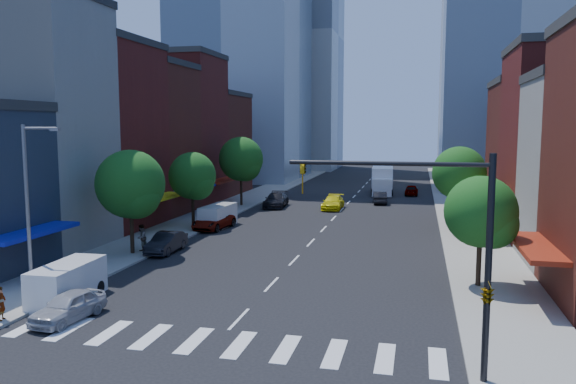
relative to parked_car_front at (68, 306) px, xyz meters
The scene contains 30 objects.
ground 7.99m from the parked_car_front, 14.55° to the left, with size 220.00×220.00×0.00m, color black.
sidewalk_left 42.28m from the parked_car_front, 96.51° to the left, with size 5.00×120.00×0.15m, color gray.
sidewalk_right 46.61m from the parked_car_front, 64.31° to the left, with size 5.00×120.00×0.15m, color gray.
crosswalk 7.80m from the parked_car_front, ahead, with size 19.00×3.00×0.01m, color silver.
bldg_left_1 21.02m from the parked_car_front, 133.52° to the left, with size 12.00×8.00×18.00m, color beige.
bldg_left_2 27.14m from the parked_car_front, 120.57° to the left, with size 12.00×9.00×16.00m, color #5C1815.
bldg_left_3 34.41m from the parked_car_front, 113.21° to the left, with size 12.00×8.00×15.00m, color #551C15.
bldg_left_4 42.40m from the parked_car_front, 108.60° to the left, with size 12.00×9.00×17.00m, color #5C1815.
bldg_left_5 51.10m from the parked_car_front, 105.18° to the left, with size 12.00×10.00×13.00m, color #551C15.
bldg_right_3 46.41m from the parked_car_front, 51.43° to the left, with size 12.00×10.00×13.00m, color #551C15.
tower_far_w 101.30m from the parked_car_front, 96.06° to the left, with size 18.00×18.00×56.00m, color #9EA5AD.
traffic_signal 18.16m from the parked_car_front, ahead, with size 7.24×2.24×8.00m.
streetlight 6.85m from the parked_car_front, 143.80° to the left, with size 2.25×0.25×9.00m.
tree_left_near 14.06m from the parked_car_front, 105.73° to the left, with size 4.80×4.80×7.30m.
tree_left_mid 24.50m from the parked_car_front, 98.65° to the left, with size 4.20×4.20×6.65m.
tree_left_far 38.36m from the parked_car_front, 95.48° to the left, with size 5.00×5.00×7.75m.
tree_right_near 22.03m from the parked_car_front, 27.14° to the left, with size 4.00×4.00×6.20m.
tree_right_far 34.23m from the parked_car_front, 55.27° to the left, with size 4.60×4.60×7.20m.
parked_car_front is the anchor object (origin of this frame).
parked_car_second 14.37m from the parked_car_front, 97.17° to the left, with size 1.54×4.42×1.46m, color black.
parked_car_third 23.84m from the parked_car_front, 94.31° to the left, with size 2.30×4.98×1.38m, color #999999.
parked_car_rear 38.32m from the parked_car_front, 89.69° to the left, with size 2.27×5.59×1.62m, color black.
cargo_van_near 3.04m from the parked_car_front, 126.20° to the left, with size 2.11×4.82×2.02m.
cargo_van_far 24.90m from the parked_car_front, 94.15° to the left, with size 2.18×4.82×2.01m.
taxi 38.72m from the parked_car_front, 80.03° to the left, with size 2.06×5.08×1.47m, color yellow.
traffic_car_oncoming 45.48m from the parked_car_front, 75.47° to the left, with size 1.51×4.33×1.43m, color black.
traffic_car_far 54.99m from the parked_car_front, 74.24° to the left, with size 1.67×4.14×1.41m, color #999999.
box_truck 54.92m from the parked_car_front, 78.38° to the left, with size 3.15×9.07×3.60m.
pedestrian_near 2.98m from the parked_car_front, 160.02° to the right, with size 0.58×0.38×1.59m, color #999999.
pedestrian_far 14.32m from the parked_car_front, 104.35° to the left, with size 0.92×0.72×1.89m, color #999999.
Camera 1 is at (8.08, -24.39, 9.04)m, focal length 35.00 mm.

